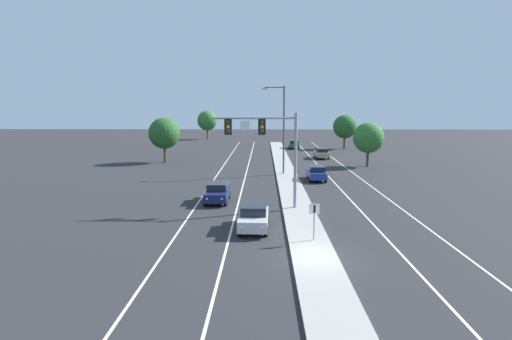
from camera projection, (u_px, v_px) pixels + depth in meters
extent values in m
plane|color=#28282B|center=(315.00, 259.00, 22.33)|extent=(260.00, 260.00, 0.00)
cube|color=#9E9B93|center=(292.00, 191.00, 40.13)|extent=(2.40, 110.00, 0.15)
cube|color=silver|center=(245.00, 179.00, 47.14)|extent=(0.14, 100.00, 0.01)
cube|color=silver|center=(331.00, 179.00, 46.98)|extent=(0.14, 100.00, 0.01)
cube|color=silver|center=(215.00, 179.00, 47.20)|extent=(0.14, 100.00, 0.01)
cube|color=silver|center=(362.00, 179.00, 46.92)|extent=(0.14, 100.00, 0.01)
cylinder|color=gray|center=(295.00, 161.00, 32.62)|extent=(0.24, 0.24, 7.20)
cylinder|color=gray|center=(253.00, 118.00, 32.21)|extent=(6.34, 0.16, 0.16)
cube|color=black|center=(262.00, 127.00, 32.33)|extent=(0.56, 0.06, 1.20)
cube|color=#38330F|center=(262.00, 127.00, 32.29)|extent=(0.32, 0.32, 1.00)
sphere|color=#282828|center=(262.00, 123.00, 32.08)|extent=(0.22, 0.22, 0.22)
sphere|color=#F2A819|center=(262.00, 127.00, 32.12)|extent=(0.22, 0.22, 0.22)
sphere|color=#282828|center=(262.00, 131.00, 32.17)|extent=(0.22, 0.22, 0.22)
cube|color=black|center=(228.00, 127.00, 32.38)|extent=(0.56, 0.06, 1.20)
cube|color=#38330F|center=(228.00, 127.00, 32.34)|extent=(0.32, 0.32, 1.00)
sphere|color=#282828|center=(228.00, 123.00, 32.12)|extent=(0.22, 0.22, 0.22)
sphere|color=#F2A819|center=(228.00, 127.00, 32.17)|extent=(0.22, 0.22, 0.22)
sphere|color=#282828|center=(228.00, 131.00, 32.21)|extent=(0.22, 0.22, 0.22)
cube|color=white|center=(245.00, 126.00, 32.28)|extent=(0.70, 0.04, 0.70)
cylinder|color=gray|center=(314.00, 222.00, 24.86)|extent=(0.08, 0.08, 2.20)
cube|color=white|center=(314.00, 209.00, 24.73)|extent=(0.60, 0.03, 0.60)
cube|color=black|center=(314.00, 209.00, 24.71)|extent=(0.12, 0.01, 0.44)
cylinder|color=#4C4C51|center=(284.00, 130.00, 49.41)|extent=(0.20, 0.20, 10.00)
cylinder|color=#4C4C51|center=(274.00, 87.00, 48.74)|extent=(2.20, 0.12, 0.12)
cube|color=#B7B7B2|center=(265.00, 89.00, 48.78)|extent=(0.56, 0.28, 0.20)
cube|color=#B7B7BC|center=(254.00, 219.00, 27.67)|extent=(1.92, 4.45, 0.70)
cube|color=black|center=(254.00, 209.00, 27.79)|extent=(1.65, 2.42, 0.56)
sphere|color=#EAE5C6|center=(262.00, 228.00, 25.48)|extent=(0.18, 0.18, 0.18)
sphere|color=#EAE5C6|center=(242.00, 228.00, 25.53)|extent=(0.18, 0.18, 0.18)
cylinder|color=black|center=(266.00, 231.00, 26.20)|extent=(0.24, 0.65, 0.64)
cylinder|color=black|center=(239.00, 231.00, 26.27)|extent=(0.24, 0.65, 0.64)
cylinder|color=black|center=(267.00, 219.00, 29.17)|extent=(0.24, 0.65, 0.64)
cylinder|color=black|center=(243.00, 218.00, 29.24)|extent=(0.24, 0.65, 0.64)
cube|color=#141E4C|center=(217.00, 194.00, 35.64)|extent=(1.83, 4.41, 0.70)
cube|color=black|center=(218.00, 186.00, 35.77)|extent=(1.60, 2.39, 0.56)
sphere|color=#EAE5C6|center=(222.00, 199.00, 33.46)|extent=(0.18, 0.18, 0.18)
sphere|color=#EAE5C6|center=(207.00, 199.00, 33.49)|extent=(0.18, 0.18, 0.18)
cylinder|color=black|center=(225.00, 202.00, 34.19)|extent=(0.22, 0.64, 0.64)
cylinder|color=black|center=(205.00, 202.00, 34.23)|extent=(0.22, 0.64, 0.64)
cylinder|color=black|center=(229.00, 194.00, 37.16)|extent=(0.22, 0.64, 0.64)
cylinder|color=black|center=(210.00, 194.00, 37.20)|extent=(0.22, 0.64, 0.64)
cube|color=navy|center=(317.00, 174.00, 46.24)|extent=(1.89, 4.44, 0.70)
cube|color=black|center=(317.00, 168.00, 45.93)|extent=(1.63, 2.41, 0.56)
sphere|color=#EAE5C6|center=(309.00, 171.00, 48.41)|extent=(0.18, 0.18, 0.18)
sphere|color=#EAE5C6|center=(320.00, 171.00, 48.36)|extent=(0.18, 0.18, 0.18)
cylinder|color=black|center=(308.00, 175.00, 47.80)|extent=(0.23, 0.64, 0.64)
cylinder|color=black|center=(322.00, 175.00, 47.74)|extent=(0.23, 0.64, 0.64)
cylinder|color=black|center=(310.00, 179.00, 44.83)|extent=(0.23, 0.64, 0.64)
cylinder|color=black|center=(326.00, 180.00, 44.77)|extent=(0.23, 0.64, 0.64)
cube|color=tan|center=(321.00, 154.00, 65.75)|extent=(1.91, 4.45, 0.70)
cube|color=black|center=(322.00, 150.00, 65.44)|extent=(1.64, 2.42, 0.56)
sphere|color=#EAE5C6|center=(316.00, 152.00, 67.90)|extent=(0.18, 0.18, 0.18)
sphere|color=#EAE5C6|center=(323.00, 152.00, 67.91)|extent=(0.18, 0.18, 0.18)
cylinder|color=black|center=(315.00, 155.00, 67.28)|extent=(0.24, 0.65, 0.64)
cylinder|color=black|center=(325.00, 155.00, 67.29)|extent=(0.24, 0.65, 0.64)
cylinder|color=black|center=(318.00, 157.00, 64.31)|extent=(0.24, 0.65, 0.64)
cylinder|color=black|center=(328.00, 157.00, 64.32)|extent=(0.24, 0.65, 0.64)
cube|color=#195633|center=(294.00, 145.00, 81.17)|extent=(1.84, 4.42, 0.70)
cube|color=black|center=(294.00, 142.00, 80.86)|extent=(1.61, 2.39, 0.56)
sphere|color=#EAE5C6|center=(290.00, 144.00, 83.32)|extent=(0.18, 0.18, 0.18)
sphere|color=#EAE5C6|center=(296.00, 144.00, 83.31)|extent=(0.18, 0.18, 0.18)
cylinder|color=black|center=(289.00, 146.00, 82.71)|extent=(0.23, 0.64, 0.64)
cylinder|color=black|center=(297.00, 146.00, 82.70)|extent=(0.23, 0.64, 0.64)
cylinder|color=black|center=(290.00, 148.00, 79.74)|extent=(0.23, 0.64, 0.64)
cylinder|color=black|center=(299.00, 148.00, 79.73)|extent=(0.23, 0.64, 0.64)
cylinder|color=#4C3823|center=(344.00, 142.00, 80.66)|extent=(0.36, 0.36, 2.39)
sphere|color=#235623|center=(345.00, 127.00, 80.23)|extent=(4.37, 4.37, 4.37)
cylinder|color=#4C3823|center=(165.00, 154.00, 60.87)|extent=(0.36, 0.36, 2.38)
sphere|color=#235623|center=(164.00, 133.00, 60.45)|extent=(4.35, 4.35, 4.35)
cylinder|color=#4C3823|center=(368.00, 158.00, 56.81)|extent=(0.36, 0.36, 2.19)
sphere|color=#2D6B2D|center=(368.00, 138.00, 56.42)|extent=(4.00, 4.00, 4.00)
cylinder|color=#4C3823|center=(207.00, 134.00, 104.37)|extent=(0.36, 0.36, 2.61)
sphere|color=#2D6B2D|center=(207.00, 121.00, 103.90)|extent=(4.77, 4.77, 4.77)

